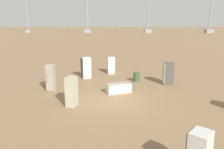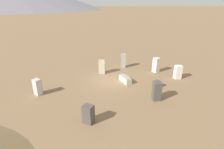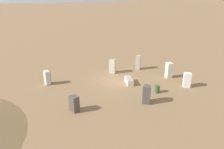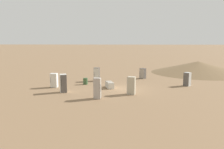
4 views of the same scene
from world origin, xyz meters
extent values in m
plane|color=#846647|center=(0.00, 0.00, 0.00)|extent=(1000.00, 1000.00, 0.00)
cube|color=#A89E93|center=(-2.24, -4.38, 0.95)|extent=(0.62, 0.60, 1.90)
cube|color=gray|center=(-1.93, -4.40, 0.95)|extent=(0.08, 0.54, 1.83)
cylinder|color=#2D2D2D|center=(-1.92, -4.60, 1.05)|extent=(0.02, 0.02, 0.67)
cube|color=beige|center=(-1.68, 0.50, 0.32)|extent=(1.22, 1.87, 0.63)
cube|color=gray|center=(-1.68, 0.50, 0.65)|extent=(1.17, 1.79, 0.04)
cube|color=#4C4742|center=(-3.86, 4.61, 0.89)|extent=(0.73, 0.72, 1.77)
cube|color=beige|center=(-3.87, 4.23, 0.89)|extent=(0.68, 0.06, 1.70)
cylinder|color=#2D2D2D|center=(-4.12, 4.21, 0.97)|extent=(0.02, 0.02, 0.62)
cube|color=#4C4742|center=(2.26, 7.35, 0.72)|extent=(0.96, 0.91, 1.44)
cube|color=gray|center=(2.08, 7.08, 0.72)|extent=(0.63, 0.42, 1.38)
cylinder|color=#2D2D2D|center=(1.85, 7.19, 0.79)|extent=(0.02, 0.02, 0.50)
cube|color=#B2A88E|center=(0.81, -2.40, 0.87)|extent=(0.83, 0.69, 1.75)
cube|color=beige|center=(0.44, -2.32, 0.87)|extent=(0.15, 0.53, 1.68)
cylinder|color=#2D2D2D|center=(0.45, -2.12, 0.96)|extent=(0.02, 0.02, 0.61)
cube|color=silver|center=(7.25, 2.52, 0.80)|extent=(0.89, 0.88, 1.59)
cube|color=#56514C|center=(7.05, 2.30, 0.80)|extent=(0.52, 0.48, 1.53)
cylinder|color=#2D2D2D|center=(6.85, 2.44, 0.87)|extent=(0.02, 0.02, 0.56)
cube|color=silver|center=(-6.13, -2.21, 0.93)|extent=(0.89, 0.94, 1.87)
cube|color=#56514C|center=(-5.96, -2.57, 0.93)|extent=(0.57, 0.30, 1.79)
cylinder|color=#2D2D2D|center=(-6.15, -2.69, 1.03)|extent=(0.02, 0.02, 0.65)
cube|color=white|center=(-7.97, 0.10, 0.80)|extent=(0.79, 0.67, 1.60)
cube|color=silver|center=(-7.95, -0.23, 0.80)|extent=(0.73, 0.08, 1.54)
cylinder|color=#2D2D2D|center=(-8.21, -0.28, 0.88)|extent=(0.02, 0.02, 0.56)
cylinder|color=#385633|center=(-4.83, 2.17, 0.39)|extent=(0.55, 0.55, 0.78)
camera|label=1|loc=(13.12, -0.26, 4.69)|focal=35.00mm
camera|label=2|loc=(1.59, 18.23, 8.29)|focal=28.00mm
camera|label=3|loc=(-4.33, 23.07, 10.18)|focal=35.00mm
camera|label=4|loc=(1.11, -23.44, 5.06)|focal=35.00mm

